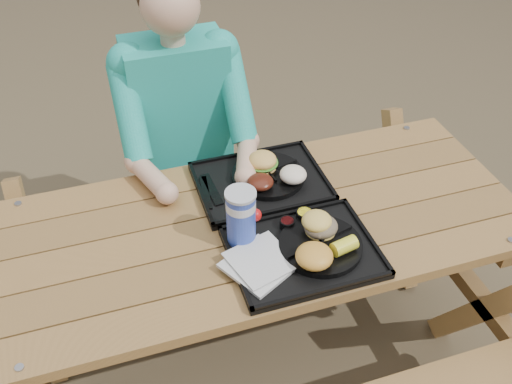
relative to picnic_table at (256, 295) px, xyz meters
name	(u,v)px	position (x,y,z in m)	size (l,w,h in m)	color
ground	(256,353)	(0.00, 0.00, -0.38)	(60.00, 60.00, 0.00)	#999999
picnic_table	(256,295)	(0.00, 0.00, 0.00)	(1.80, 1.49, 0.75)	#999999
tray_near	(303,253)	(0.09, -0.19, 0.39)	(0.45, 0.35, 0.02)	black
tray_far	(261,183)	(0.07, 0.17, 0.39)	(0.45, 0.35, 0.02)	black
plate_near	(320,245)	(0.15, -0.19, 0.41)	(0.26, 0.26, 0.02)	black
plate_far	(268,176)	(0.10, 0.18, 0.41)	(0.26, 0.26, 0.02)	black
napkin_stack	(259,264)	(-0.06, -0.21, 0.41)	(0.18, 0.18, 0.02)	silver
soda_cup	(241,218)	(-0.07, -0.08, 0.49)	(0.09, 0.09, 0.18)	#1632A9
condiment_bbq	(287,224)	(0.08, -0.07, 0.41)	(0.05, 0.05, 0.03)	black
condiment_mustard	(305,216)	(0.15, -0.06, 0.41)	(0.06, 0.06, 0.03)	yellow
sandwich	(322,219)	(0.17, -0.14, 0.47)	(0.10, 0.10, 0.10)	#F8CB57
mac_cheese	(314,256)	(0.10, -0.26, 0.44)	(0.11, 0.11, 0.06)	gold
corn_cob	(344,246)	(0.20, -0.25, 0.44)	(0.08, 0.08, 0.05)	#FFF935
cutlery_far	(212,189)	(-0.10, 0.18, 0.40)	(0.03, 0.17, 0.01)	black
burger	(263,157)	(0.10, 0.22, 0.46)	(0.10, 0.10, 0.09)	#F4B756
baked_beans	(260,182)	(0.06, 0.12, 0.44)	(0.09, 0.09, 0.04)	#511C10
potato_salad	(293,175)	(0.17, 0.12, 0.44)	(0.09, 0.09, 0.05)	white
diner	(184,152)	(-0.12, 0.60, 0.27)	(0.48, 0.84, 1.28)	#1AADB6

